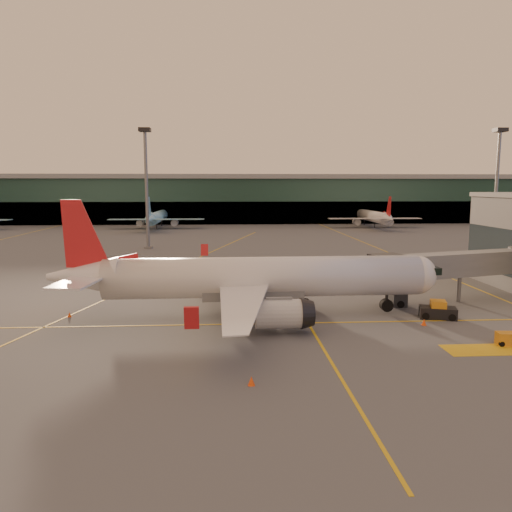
{
  "coord_description": "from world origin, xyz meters",
  "views": [
    {
      "loc": [
        -3.03,
        -42.72,
        13.52
      ],
      "look_at": [
        0.57,
        17.54,
        5.0
      ],
      "focal_mm": 35.0,
      "sensor_mm": 36.0,
      "label": 1
    }
  ],
  "objects": [
    {
      "name": "catering_truck",
      "position": [
        3.18,
        10.81,
        2.89
      ],
      "size": [
        7.08,
        4.62,
        5.08
      ],
      "rotation": [
        0.0,
        0.0,
        -0.29
      ],
      "color": "red",
      "rests_on": "ground"
    },
    {
      "name": "pushback_tug",
      "position": [
        18.62,
        5.97,
        0.75
      ],
      "size": [
        3.99,
        2.83,
        1.85
      ],
      "rotation": [
        0.0,
        0.0,
        -0.28
      ],
      "color": "black",
      "rests_on": "ground"
    },
    {
      "name": "jet_bridge",
      "position": [
        25.49,
        13.58,
        4.15
      ],
      "size": [
        23.47,
        9.52,
        5.97
      ],
      "color": "slate",
      "rests_on": "ground"
    },
    {
      "name": "mast_east_near",
      "position": [
        55.0,
        62.0,
        14.86
      ],
      "size": [
        2.4,
        2.4,
        25.6
      ],
      "color": "slate",
      "rests_on": "ground"
    },
    {
      "name": "cone_tail",
      "position": [
        -19.39,
        8.77,
        0.26
      ],
      "size": [
        0.42,
        0.42,
        0.53
      ],
      "color": "#FF4D0D",
      "rests_on": "ground"
    },
    {
      "name": "distant_aircraft_row",
      "position": [
        10.83,
        118.0,
        0.0
      ],
      "size": [
        350.0,
        34.0,
        13.0
      ],
      "color": "#81C1D9",
      "rests_on": "ground"
    },
    {
      "name": "cone_wing_left",
      "position": [
        0.13,
        24.39,
        0.24
      ],
      "size": [
        0.39,
        0.39,
        0.49
      ],
      "color": "#FF4D0D",
      "rests_on": "ground"
    },
    {
      "name": "taxi_markings",
      "position": [
        -7.32,
        44.49,
        0.01
      ],
      "size": [
        100.12,
        173.0,
        0.01
      ],
      "color": "gold",
      "rests_on": "ground"
    },
    {
      "name": "cone_wing_right",
      "position": [
        -1.4,
        -10.26,
        0.3
      ],
      "size": [
        0.5,
        0.5,
        0.63
      ],
      "color": "#FF4D0D",
      "rests_on": "ground"
    },
    {
      "name": "mast_west_near",
      "position": [
        -20.0,
        66.0,
        14.86
      ],
      "size": [
        2.4,
        2.4,
        25.6
      ],
      "color": "slate",
      "rests_on": "ground"
    },
    {
      "name": "ground",
      "position": [
        0.0,
        0.0,
        0.0
      ],
      "size": [
        600.0,
        600.0,
        0.0
      ],
      "primitive_type": "plane",
      "color": "#4C4F54",
      "rests_on": "ground"
    },
    {
      "name": "cone_nose",
      "position": [
        19.15,
        6.39,
        0.24
      ],
      "size": [
        0.4,
        0.4,
        0.5
      ],
      "color": "#FF4D0D",
      "rests_on": "ground"
    },
    {
      "name": "gpu_cart",
      "position": [
        20.97,
        -2.9,
        0.54
      ],
      "size": [
        1.97,
        1.26,
        1.11
      ],
      "rotation": [
        0.0,
        0.0,
        -0.07
      ],
      "color": "orange",
      "rests_on": "ground"
    },
    {
      "name": "cone_fwd",
      "position": [
        16.19,
        3.51,
        0.3
      ],
      "size": [
        0.5,
        0.5,
        0.63
      ],
      "color": "#FF4D0D",
      "rests_on": "ground"
    },
    {
      "name": "terminal",
      "position": [
        0.0,
        141.79,
        8.76
      ],
      "size": [
        400.0,
        20.0,
        17.6
      ],
      "color": "#19382D",
      "rests_on": "ground"
    },
    {
      "name": "main_airplane",
      "position": [
        -0.57,
        7.83,
        3.95
      ],
      "size": [
        40.26,
        36.18,
        12.17
      ],
      "rotation": [
        0.0,
        0.0,
        0.02
      ],
      "color": "white",
      "rests_on": "ground"
    }
  ]
}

